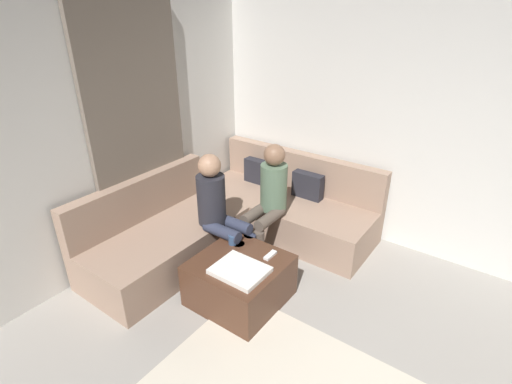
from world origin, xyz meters
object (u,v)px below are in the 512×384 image
Objects in this scene: person_on_couch_back at (268,197)px; person_on_couch_side at (219,209)px; ottoman at (240,280)px; game_remote at (270,255)px; sectional_couch at (236,219)px; coffee_mug at (233,239)px.

person_on_couch_back and person_on_couch_side have the same top height.
game_remote is at bearing 50.71° from ottoman.
sectional_couch reaches higher than ottoman.
sectional_couch is 26.84× the size of coffee_mug.
person_on_couch_back is 1.00× the size of person_on_couch_side.
person_on_couch_back is (-0.24, 0.80, 0.45)m from ottoman.
person_on_couch_side is at bearing 147.73° from ottoman.
person_on_couch_side is (-0.66, 0.08, 0.23)m from game_remote.
ottoman is at bearing -129.29° from game_remote.
person_on_couch_side is (-0.26, 0.12, 0.19)m from coffee_mug.
person_on_couch_side is at bearing 154.66° from coffee_mug.
sectional_couch is 0.55m from person_on_couch_back.
game_remote is (0.81, -0.52, 0.15)m from sectional_couch.
game_remote is 0.70m from person_on_couch_side.
person_on_couch_side is (-0.24, -0.50, 0.00)m from person_on_couch_back.
ottoman is 0.63× the size of person_on_couch_side.
person_on_couch_side is at bearing -71.49° from sectional_couch.
coffee_mug is at bearing -54.13° from sectional_couch.
sectional_couch is 3.36× the size of ottoman.
person_on_couch_back is at bearing 125.78° from game_remote.
sectional_couch is 2.12× the size of person_on_couch_back.
sectional_couch reaches higher than coffee_mug.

